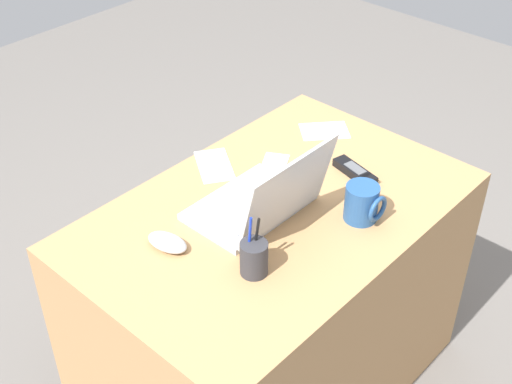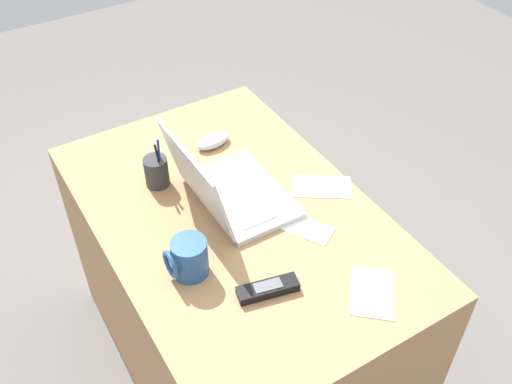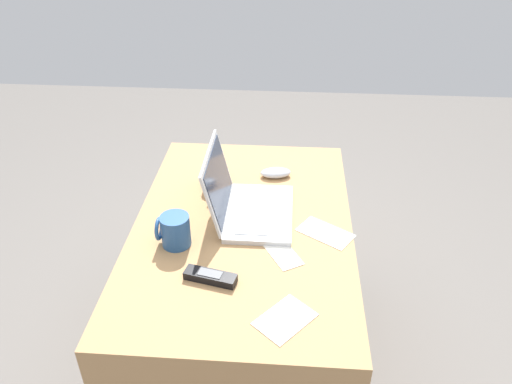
% 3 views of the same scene
% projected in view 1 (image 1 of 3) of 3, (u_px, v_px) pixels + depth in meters
% --- Properties ---
extents(ground_plane, '(6.00, 6.00, 0.00)m').
position_uv_depth(ground_plane, '(272.00, 380.00, 2.32)').
color(ground_plane, slate).
extents(desk, '(1.10, 0.71, 0.73)m').
position_uv_depth(desk, '(273.00, 303.00, 2.11)').
color(desk, tan).
rests_on(desk, ground).
extents(laptop, '(0.33, 0.28, 0.24)m').
position_uv_depth(laptop, '(262.00, 201.00, 1.83)').
color(laptop, silver).
rests_on(laptop, desk).
extents(computer_mouse, '(0.08, 0.12, 0.03)m').
position_uv_depth(computer_mouse, '(167.00, 242.00, 1.75)').
color(computer_mouse, silver).
rests_on(computer_mouse, desk).
extents(coffee_mug_white, '(0.09, 0.10, 0.10)m').
position_uv_depth(coffee_mug_white, '(363.00, 203.00, 1.82)').
color(coffee_mug_white, '#26518C').
rests_on(coffee_mug_white, desk).
extents(cordless_phone, '(0.08, 0.16, 0.03)m').
position_uv_depth(cordless_phone, '(355.00, 171.00, 2.01)').
color(cordless_phone, black).
rests_on(cordless_phone, desk).
extents(pen_holder, '(0.07, 0.07, 0.16)m').
position_uv_depth(pen_holder, '(254.00, 258.00, 1.66)').
color(pen_holder, '#333338').
rests_on(pen_holder, desk).
extents(paper_note_near_laptop, '(0.17, 0.20, 0.00)m').
position_uv_depth(paper_note_near_laptop, '(214.00, 165.00, 2.05)').
color(paper_note_near_laptop, white).
rests_on(paper_note_near_laptop, desk).
extents(paper_note_left, '(0.18, 0.18, 0.00)m').
position_uv_depth(paper_note_left, '(324.00, 131.00, 2.21)').
color(paper_note_left, white).
rests_on(paper_note_left, desk).
extents(paper_note_right, '(0.18, 0.15, 0.00)m').
position_uv_depth(paper_note_right, '(273.00, 169.00, 2.04)').
color(paper_note_right, white).
rests_on(paper_note_right, desk).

